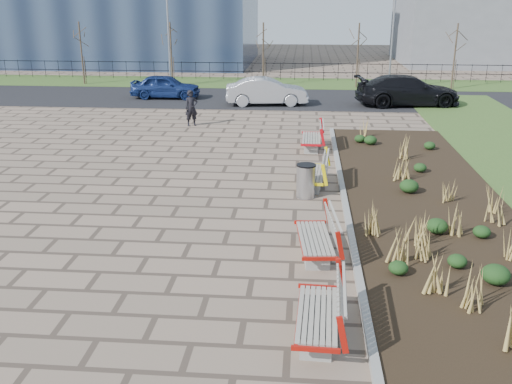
# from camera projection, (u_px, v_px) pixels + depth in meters

# --- Properties ---
(ground) EXTENTS (120.00, 120.00, 0.00)m
(ground) POSITION_uv_depth(u_px,v_px,m) (175.00, 275.00, 12.27)
(ground) COLOR #7C6755
(ground) RESTS_ON ground
(planting_bed) EXTENTS (4.50, 18.00, 0.10)m
(planting_bed) POSITION_uv_depth(u_px,v_px,m) (425.00, 202.00, 16.47)
(planting_bed) COLOR black
(planting_bed) RESTS_ON ground
(planting_curb) EXTENTS (0.16, 18.00, 0.15)m
(planting_curb) POSITION_uv_depth(u_px,v_px,m) (344.00, 199.00, 16.65)
(planting_curb) COLOR gray
(planting_curb) RESTS_ON ground
(grass_verge_far) EXTENTS (80.00, 5.00, 0.04)m
(grass_verge_far) POSITION_uv_depth(u_px,v_px,m) (265.00, 83.00, 38.62)
(grass_verge_far) COLOR #33511E
(grass_verge_far) RESTS_ON ground
(road) EXTENTS (80.00, 7.00, 0.02)m
(road) POSITION_uv_depth(u_px,v_px,m) (258.00, 98.00, 32.98)
(road) COLOR black
(road) RESTS_ON ground
(bench_a) EXTENTS (0.99, 2.14, 1.00)m
(bench_a) POSITION_uv_depth(u_px,v_px,m) (317.00, 311.00, 9.93)
(bench_a) COLOR #A8120B
(bench_a) RESTS_ON ground
(bench_b) EXTENTS (1.10, 2.18, 1.00)m
(bench_b) POSITION_uv_depth(u_px,v_px,m) (315.00, 236.00, 13.01)
(bench_b) COLOR #AC140B
(bench_b) RESTS_ON ground
(bench_c) EXTENTS (1.06, 2.16, 1.00)m
(bench_c) POSITION_uv_depth(u_px,v_px,m) (313.00, 171.00, 17.75)
(bench_c) COLOR yellow
(bench_c) RESTS_ON ground
(bench_d) EXTENTS (0.93, 2.11, 1.00)m
(bench_d) POSITION_uv_depth(u_px,v_px,m) (311.00, 137.00, 22.09)
(bench_d) COLOR red
(bench_d) RESTS_ON ground
(litter_bin) EXTENTS (0.56, 0.56, 0.99)m
(litter_bin) POSITION_uv_depth(u_px,v_px,m) (306.00, 181.00, 16.84)
(litter_bin) COLOR #B2B2B7
(litter_bin) RESTS_ON ground
(pedestrian) EXTENTS (0.70, 0.60, 1.63)m
(pedestrian) POSITION_uv_depth(u_px,v_px,m) (191.00, 108.00, 25.93)
(pedestrian) COLOR black
(pedestrian) RESTS_ON ground
(car_blue) EXTENTS (3.97, 1.62, 1.35)m
(car_blue) POSITION_uv_depth(u_px,v_px,m) (165.00, 86.00, 32.84)
(car_blue) COLOR navy
(car_blue) RESTS_ON road
(car_silver) EXTENTS (4.56, 2.05, 1.45)m
(car_silver) POSITION_uv_depth(u_px,v_px,m) (267.00, 91.00, 30.82)
(car_silver) COLOR #929499
(car_silver) RESTS_ON road
(car_black) EXTENTS (5.79, 2.96, 1.61)m
(car_black) POSITION_uv_depth(u_px,v_px,m) (408.00, 90.00, 30.65)
(car_black) COLOR black
(car_black) RESTS_ON road
(tree_a) EXTENTS (1.40, 1.40, 4.00)m
(tree_a) POSITION_uv_depth(u_px,v_px,m) (82.00, 53.00, 37.49)
(tree_a) COLOR #4C3D2D
(tree_a) RESTS_ON grass_verge_far
(tree_b) EXTENTS (1.40, 1.40, 4.00)m
(tree_b) POSITION_uv_depth(u_px,v_px,m) (171.00, 54.00, 37.02)
(tree_b) COLOR #4C3D2D
(tree_b) RESTS_ON grass_verge_far
(tree_c) EXTENTS (1.40, 1.40, 4.00)m
(tree_c) POSITION_uv_depth(u_px,v_px,m) (263.00, 55.00, 36.54)
(tree_c) COLOR #4C3D2D
(tree_c) RESTS_ON grass_verge_far
(tree_d) EXTENTS (1.40, 1.40, 4.00)m
(tree_d) POSITION_uv_depth(u_px,v_px,m) (358.00, 56.00, 36.07)
(tree_d) COLOR #4C3D2D
(tree_d) RESTS_ON grass_verge_far
(tree_e) EXTENTS (1.40, 1.40, 4.00)m
(tree_e) POSITION_uv_depth(u_px,v_px,m) (455.00, 56.00, 35.60)
(tree_e) COLOR #4C3D2D
(tree_e) RESTS_ON grass_verge_far
(lamp_west) EXTENTS (0.24, 0.60, 6.00)m
(lamp_west) POSITION_uv_depth(u_px,v_px,m) (169.00, 39.00, 36.22)
(lamp_west) COLOR gray
(lamp_west) RESTS_ON grass_verge_far
(lamp_east) EXTENTS (0.24, 0.60, 6.00)m
(lamp_east) POSITION_uv_depth(u_px,v_px,m) (392.00, 40.00, 35.11)
(lamp_east) COLOR gray
(lamp_east) RESTS_ON grass_verge_far
(railing_fence) EXTENTS (44.00, 0.10, 1.20)m
(railing_fence) POSITION_uv_depth(u_px,v_px,m) (266.00, 71.00, 39.83)
(railing_fence) COLOR black
(railing_fence) RESTS_ON grass_verge_far
(building_grey) EXTENTS (18.00, 12.00, 10.00)m
(building_grey) POSITION_uv_depth(u_px,v_px,m) (510.00, 3.00, 48.58)
(building_grey) COLOR slate
(building_grey) RESTS_ON ground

